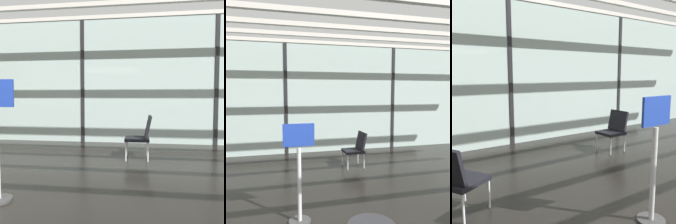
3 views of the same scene
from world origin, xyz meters
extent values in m
cube|color=#A3B7B2|center=(0.00, 5.20, 1.66)|extent=(14.00, 0.08, 3.32)
cube|color=black|center=(0.00, 5.20, 1.66)|extent=(0.10, 0.12, 3.32)
cube|color=black|center=(3.50, 5.20, 1.66)|extent=(0.10, 0.12, 3.32)
cube|color=beige|center=(0.00, 4.26, 3.37)|extent=(13.72, 0.12, 0.10)
cube|color=beige|center=(0.00, 5.20, 3.37)|extent=(13.72, 0.12, 0.10)
ellipsoid|color=#B2BCD6|center=(-0.20, 10.49, 2.20)|extent=(11.93, 4.40, 4.40)
sphere|color=gray|center=(-5.69, 10.49, 2.20)|extent=(2.42, 2.42, 2.42)
sphere|color=black|center=(-3.48, 8.47, 2.53)|extent=(0.28, 0.28, 0.28)
sphere|color=black|center=(-2.58, 8.47, 2.53)|extent=(0.28, 0.28, 0.28)
sphere|color=black|center=(-1.68, 8.47, 2.53)|extent=(0.28, 0.28, 0.28)
sphere|color=black|center=(-0.78, 8.47, 2.53)|extent=(0.28, 0.28, 0.28)
sphere|color=black|center=(0.12, 8.47, 2.53)|extent=(0.28, 0.28, 0.28)
cube|color=black|center=(1.56, 3.45, 0.40)|extent=(0.50, 0.50, 0.06)
cube|color=black|center=(1.78, 3.46, 0.65)|extent=(0.16, 0.48, 0.44)
cylinder|color=#BCBCC1|center=(1.34, 3.65, 0.18)|extent=(0.03, 0.03, 0.37)
cylinder|color=#BCBCC1|center=(1.36, 3.23, 0.18)|extent=(0.03, 0.03, 0.37)
cylinder|color=#BCBCC1|center=(1.76, 3.66, 0.18)|extent=(0.03, 0.03, 0.37)
cylinder|color=#BCBCC1|center=(1.78, 3.25, 0.18)|extent=(0.03, 0.03, 0.37)
camera|label=1|loc=(1.77, -1.52, 1.24)|focal=40.10mm
camera|label=2|loc=(-0.28, -2.21, 1.89)|focal=38.69mm
camera|label=3|loc=(-2.36, -0.60, 1.69)|focal=42.07mm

